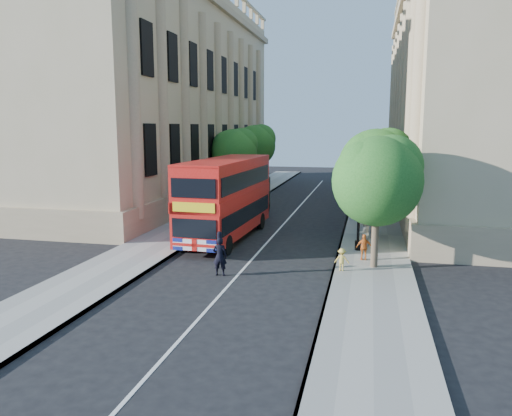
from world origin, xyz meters
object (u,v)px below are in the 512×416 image
Objects in this scene: double_decker_bus at (227,196)px; woman_pedestrian at (364,233)px; police_constable at (220,256)px; lamp_post at (359,204)px; box_van at (250,198)px.

double_decker_bus is 7.91m from woman_pedestrian.
double_decker_bus is at bearing -81.85° from police_constable.
box_van is (-7.90, 9.21, -1.22)m from lamp_post.
box_van is 3.14× the size of woman_pedestrian.
double_decker_bus reaches higher than box_van.
double_decker_bus is 7.30m from police_constable.
double_decker_bus is 2.11× the size of box_van.
lamp_post is 1.88m from woman_pedestrian.
lamp_post is 3.03× the size of police_constable.
double_decker_bus is at bearing -84.18° from box_van.
double_decker_bus is 6.62× the size of woman_pedestrian.
police_constable reaches higher than woman_pedestrian.
lamp_post is 12.19m from box_van.
double_decker_bus is 5.81× the size of police_constable.
box_van is at bearing 130.65° from lamp_post.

